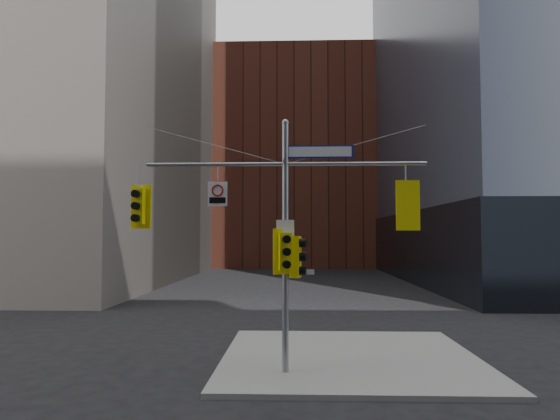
# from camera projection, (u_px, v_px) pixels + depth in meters

# --- Properties ---
(ground) EXTENTS (160.00, 160.00, 0.00)m
(ground) POSITION_uv_depth(u_px,v_px,m) (283.00, 401.00, 11.94)
(ground) COLOR black
(ground) RESTS_ON ground
(sidewalk_corner) EXTENTS (8.00, 8.00, 0.15)m
(sidewalk_corner) POSITION_uv_depth(u_px,v_px,m) (350.00, 358.00, 15.87)
(sidewalk_corner) COLOR gray
(sidewalk_corner) RESTS_ON ground
(brick_midrise) EXTENTS (26.00, 20.00, 28.00)m
(brick_midrise) POSITION_uv_depth(u_px,v_px,m) (294.00, 165.00, 70.56)
(brick_midrise) COLOR brown
(brick_midrise) RESTS_ON ground
(signal_assembly) EXTENTS (8.00, 0.80, 7.30)m
(signal_assembly) POSITION_uv_depth(u_px,v_px,m) (285.00, 219.00, 14.16)
(signal_assembly) COLOR gray
(signal_assembly) RESTS_ON ground
(traffic_light_west_arm) EXTENTS (0.61, 0.52, 1.28)m
(traffic_light_west_arm) POSITION_uv_depth(u_px,v_px,m) (138.00, 206.00, 14.33)
(traffic_light_west_arm) COLOR #FFEA0D
(traffic_light_west_arm) RESTS_ON ground
(traffic_light_east_arm) EXTENTS (0.67, 0.54, 1.40)m
(traffic_light_east_arm) POSITION_uv_depth(u_px,v_px,m) (406.00, 206.00, 14.06)
(traffic_light_east_arm) COLOR #FFEA0D
(traffic_light_east_arm) RESTS_ON ground
(traffic_light_pole_side) EXTENTS (0.51, 0.43, 1.17)m
(traffic_light_pole_side) POSITION_uv_depth(u_px,v_px,m) (297.00, 257.00, 14.09)
(traffic_light_pole_side) COLOR #FFEA0D
(traffic_light_pole_side) RESTS_ON ground
(traffic_light_pole_front) EXTENTS (0.60, 0.56, 1.29)m
(traffic_light_pole_front) POSITION_uv_depth(u_px,v_px,m) (285.00, 252.00, 13.84)
(traffic_light_pole_front) COLOR #FFEA0D
(traffic_light_pole_front) RESTS_ON ground
(street_sign_blade) EXTENTS (1.91, 0.06, 0.37)m
(street_sign_blade) POSITION_uv_depth(u_px,v_px,m) (320.00, 152.00, 14.23)
(street_sign_blade) COLOR #0F188E
(street_sign_blade) RESTS_ON ground
(regulatory_sign_arm) EXTENTS (0.56, 0.07, 0.70)m
(regulatory_sign_arm) POSITION_uv_depth(u_px,v_px,m) (218.00, 193.00, 14.24)
(regulatory_sign_arm) COLOR silver
(regulatory_sign_arm) RESTS_ON ground
(regulatory_sign_pole) EXTENTS (0.51, 0.06, 0.66)m
(regulatory_sign_pole) POSITION_uv_depth(u_px,v_px,m) (285.00, 232.00, 14.02)
(regulatory_sign_pole) COLOR silver
(regulatory_sign_pole) RESTS_ON ground
(street_blade_ew) EXTENTS (0.74, 0.04, 0.15)m
(street_blade_ew) POSITION_uv_depth(u_px,v_px,m) (301.00, 272.00, 14.07)
(street_blade_ew) COLOR silver
(street_blade_ew) RESTS_ON ground
(street_blade_ns) EXTENTS (0.04, 0.82, 0.16)m
(street_blade_ns) POSITION_uv_depth(u_px,v_px,m) (286.00, 278.00, 14.52)
(street_blade_ns) COLOR #145926
(street_blade_ns) RESTS_ON ground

